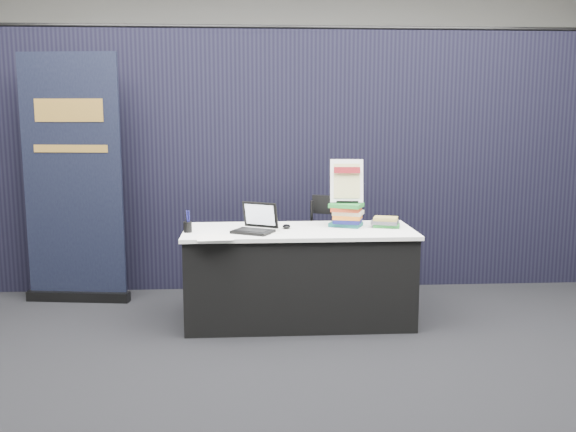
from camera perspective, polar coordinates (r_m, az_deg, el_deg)
The scene contains 15 objects.
floor at distance 4.71m, azimuth 1.50°, elevation -11.42°, with size 8.00×8.00×0.00m, color black.
wall_back at distance 8.40m, azimuth -0.92°, elevation 9.82°, with size 8.00×0.02×3.50m, color #A6A49D.
drape_partition at distance 6.02m, azimuth 0.19°, elevation 4.84°, with size 6.00×0.08×2.40m, color black.
display_table at distance 5.12m, azimuth 0.97°, elevation -5.30°, with size 1.80×0.75×0.75m.
laptop at distance 4.92m, azimuth -3.15°, elevation -0.81°, with size 0.35×0.35×0.22m.
mouse at distance 5.07m, azimuth -0.14°, elevation -0.92°, with size 0.06×0.10×0.03m, color black.
brochure_left at distance 4.76m, azimuth -6.91°, elevation -1.85°, with size 0.25×0.18×0.00m, color white.
brochure_mid at distance 4.70m, azimuth -6.50°, elevation -1.98°, with size 0.26×0.19×0.00m, color white.
brochure_right at distance 4.92m, azimuth -2.29°, elevation -1.41°, with size 0.28×0.20×0.00m, color silver.
pen_cup at distance 4.96m, azimuth -8.90°, elevation -0.97°, with size 0.06×0.06×0.08m, color black.
book_stack_tall at distance 5.17m, azimuth 5.25°, elevation 0.11°, with size 0.28×0.25×0.19m.
book_stack_short at distance 5.19m, azimuth 8.71°, elevation -0.52°, with size 0.23×0.20×0.08m.
info_sign at distance 5.16m, azimuth 5.24°, elevation 3.08°, with size 0.27×0.15×0.36m.
pullup_banner at distance 5.87m, azimuth -18.53°, elevation 1.88°, with size 0.92×0.22×2.16m.
stacking_chair at distance 5.49m, azimuth 4.37°, elevation -2.75°, with size 0.56×0.57×0.94m.
Camera 1 is at (-0.40, -4.39, 1.66)m, focal length 40.00 mm.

